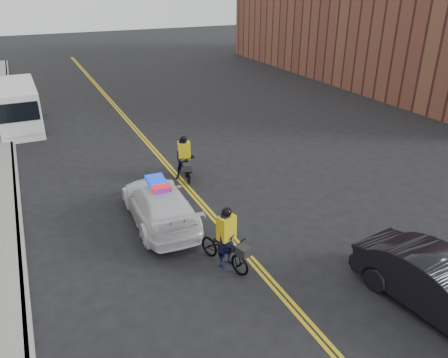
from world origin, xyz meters
name	(u,v)px	position (x,y,z in m)	size (l,w,h in m)	color
ground	(249,257)	(0.00, 0.00, 0.00)	(120.00, 120.00, 0.00)	black
center_line_left	(162,162)	(-0.08, 8.00, 0.01)	(0.10, 60.00, 0.01)	gold
center_line_right	(166,161)	(0.08, 8.00, 0.01)	(0.10, 60.00, 0.01)	gold
curb	(16,185)	(-6.00, 8.00, 0.07)	(0.20, 60.00, 0.15)	gray
building_across	(393,4)	(22.00, 18.00, 5.50)	(12.00, 30.00, 11.00)	brown
police_cruiser	(159,204)	(-1.71, 3.06, 0.67)	(2.00, 4.61, 1.48)	white
dark_sedan	(441,287)	(3.11, -3.92, 0.72)	(1.53, 4.37, 1.44)	black
cargo_van	(18,108)	(-5.50, 15.71, 1.13)	(2.20, 5.55, 2.31)	white
cyclist_near	(227,245)	(-0.74, -0.05, 0.64)	(1.23, 1.98, 1.84)	black
cyclist_far	(185,162)	(0.23, 5.93, 0.72)	(0.92, 1.87, 1.82)	black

